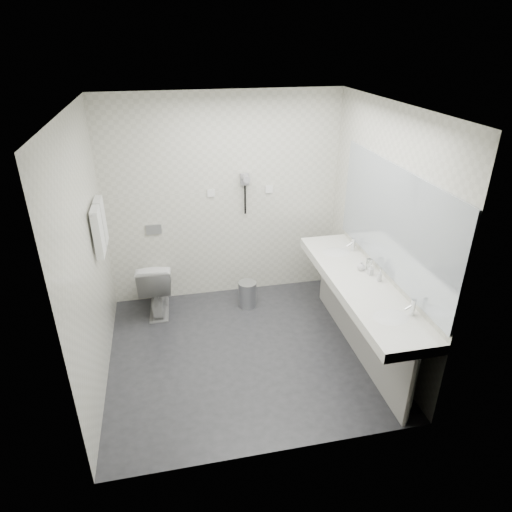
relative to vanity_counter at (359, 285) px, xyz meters
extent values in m
plane|color=#27272C|center=(-1.12, 0.20, -0.80)|extent=(2.80, 2.80, 0.00)
plane|color=silver|center=(-1.12, 0.20, 1.70)|extent=(2.80, 2.80, 0.00)
plane|color=beige|center=(-1.12, 1.50, 0.45)|extent=(2.80, 0.00, 2.80)
plane|color=beige|center=(-1.12, -1.10, 0.45)|extent=(2.80, 0.00, 2.80)
plane|color=beige|center=(-2.52, 0.20, 0.45)|extent=(0.00, 2.60, 2.60)
plane|color=beige|center=(0.27, 0.20, 0.45)|extent=(0.00, 2.60, 2.60)
cube|color=silver|center=(0.00, 0.00, 0.00)|extent=(0.55, 2.20, 0.10)
cube|color=#989690|center=(0.02, 0.00, -0.42)|extent=(0.03, 2.15, 0.75)
cylinder|color=silver|center=(0.05, -1.04, -0.42)|extent=(0.06, 0.06, 0.75)
cylinder|color=silver|center=(0.05, 1.04, -0.42)|extent=(0.06, 0.06, 0.75)
cube|color=#B2BCC6|center=(0.26, 0.00, 0.65)|extent=(0.02, 2.20, 1.05)
ellipsoid|color=white|center=(0.00, -0.65, 0.04)|extent=(0.40, 0.31, 0.05)
ellipsoid|color=white|center=(0.00, 0.65, 0.04)|extent=(0.40, 0.31, 0.05)
cylinder|color=silver|center=(0.19, -0.65, 0.12)|extent=(0.04, 0.04, 0.15)
cylinder|color=silver|center=(0.19, 0.65, 0.12)|extent=(0.04, 0.04, 0.15)
imported|color=white|center=(0.15, 0.09, 0.10)|extent=(0.06, 0.06, 0.11)
imported|color=white|center=(0.10, 0.20, 0.10)|extent=(0.11, 0.11, 0.10)
imported|color=white|center=(0.18, -0.05, 0.11)|extent=(0.06, 0.06, 0.12)
cylinder|color=silver|center=(0.19, 0.21, 0.11)|extent=(0.07, 0.07, 0.11)
imported|color=white|center=(-2.01, 1.21, -0.45)|extent=(0.42, 0.71, 0.70)
cube|color=#B2B5BA|center=(-1.98, 1.49, 0.15)|extent=(0.18, 0.02, 0.12)
cylinder|color=#B2B5BA|center=(-0.93, 1.08, -0.64)|extent=(0.24, 0.24, 0.31)
cylinder|color=#B2B5BA|center=(-0.93, 1.08, -0.48)|extent=(0.22, 0.22, 0.02)
cylinder|color=silver|center=(-2.47, 0.75, 0.75)|extent=(0.02, 0.62, 0.02)
cube|color=silver|center=(-2.46, 0.61, 0.53)|extent=(0.07, 0.24, 0.48)
cube|color=silver|center=(-2.46, 0.89, 0.53)|extent=(0.07, 0.24, 0.48)
cube|color=gray|center=(-0.88, 1.47, 0.70)|extent=(0.10, 0.04, 0.14)
cylinder|color=gray|center=(-0.88, 1.40, 0.73)|extent=(0.08, 0.14, 0.08)
cylinder|color=black|center=(-0.88, 1.46, 0.45)|extent=(0.02, 0.02, 0.35)
cube|color=white|center=(-1.27, 1.49, 0.55)|extent=(0.09, 0.02, 0.09)
cube|color=white|center=(-0.57, 1.49, 0.55)|extent=(0.09, 0.02, 0.09)
camera|label=1|loc=(-1.80, -3.55, 2.25)|focal=31.51mm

